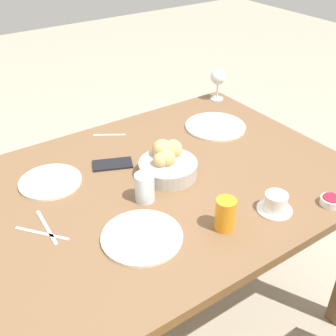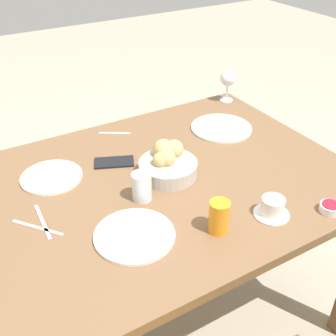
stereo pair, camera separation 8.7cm
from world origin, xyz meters
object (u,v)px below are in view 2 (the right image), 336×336
Objects in this scene: coffee_cup at (272,208)px; spoon_coffee at (115,133)px; water_tumbler at (142,187)px; fork_silver at (37,228)px; plate_near_right at (51,177)px; juice_glass at (219,217)px; jam_bowl_berry at (330,208)px; plate_near_left at (221,128)px; plate_far_center at (134,235)px; bread_basket at (168,163)px; wine_glass at (228,79)px; knife_silver at (43,221)px; cell_phone at (114,162)px.

spoon_coffee is at bearing -74.73° from coffee_cup.
fork_silver is (0.35, -0.03, -0.05)m from water_tumbler.
juice_glass reaches higher than plate_near_right.
jam_bowl_berry reaches higher than plate_near_right.
plate_near_left and plate_far_center have the same top height.
water_tumbler is (-0.23, 0.28, 0.05)m from plate_near_right.
bread_basket is 0.18m from water_tumbler.
jam_bowl_berry is (-0.72, 0.65, 0.01)m from plate_near_right.
plate_near_left is at bearing 48.78° from wine_glass.
fork_silver is at bearing 6.34° from bread_basket.
plate_near_left reaches higher than knife_silver.
juice_glass reaches higher than plate_far_center.
wine_glass reaches higher than cell_phone.
bread_basket is at bearing -173.66° from fork_silver.
coffee_cup is 0.20m from jam_bowl_berry.
juice_glass reaches higher than plate_near_left.
knife_silver is 1.51× the size of spoon_coffee.
bread_basket is 0.51m from fork_silver.
fork_silver is at bearing -25.60° from jam_bowl_berry.
plate_far_center reaches higher than spoon_coffee.
plate_near_right is 1.92× the size of coffee_cup.
spoon_coffee is (0.01, -0.73, -0.05)m from juice_glass.
plate_near_left is 0.76m from plate_near_right.
cell_phone is at bearing -60.42° from coffee_cup.
plate_near_right and plate_far_center have the same top height.
plate_far_center is at bearing 142.08° from fork_silver.
juice_glass is 0.56m from fork_silver.
wine_glass is 0.93× the size of cell_phone.
wine_glass is 1.35× the size of coffee_cup.
coffee_cup is at bearing 134.06° from plate_near_right.
fork_silver is at bearing 14.86° from plate_near_left.
plate_near_left is 1.19× the size of plate_near_right.
plate_near_left is at bearing 154.31° from spoon_coffee.
plate_far_center is at bearing -24.07° from juice_glass.
wine_glass is 0.77m from cell_phone.
wine_glass is 1.28× the size of spoon_coffee.
plate_near_right is 0.39m from spoon_coffee.
spoon_coffee is (-0.22, -0.62, -0.00)m from plate_far_center.
plate_far_center is 1.65× the size of fork_silver.
plate_far_center is at bearing 33.44° from plate_near_left.
cell_phone is at bearing -149.49° from knife_silver.
plate_near_left and plate_near_right have the same top height.
plate_far_center is (-0.12, 0.43, 0.00)m from plate_near_right.
water_tumbler is at bearing 174.60° from fork_silver.
wine_glass is (-0.73, -0.50, 0.06)m from water_tumbler.
plate_near_right is 1.33× the size of cell_phone.
plate_near_right is 1.42× the size of wine_glass.
juice_glass is 0.58× the size of knife_silver.
bread_basket is 1.76× the size of spoon_coffee.
juice_glass is 0.73m from spoon_coffee.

